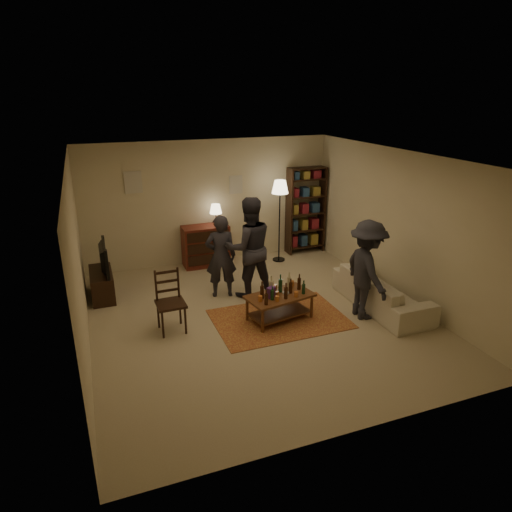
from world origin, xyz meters
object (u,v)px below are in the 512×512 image
tv_stand (102,278)px  person_by_sofa (367,270)px  dining_chair (170,299)px  floor_lamp (280,193)px  person_left (221,256)px  person_right (249,248)px  coffee_table (280,298)px  bookshelf (306,209)px  sofa (382,291)px  dresser (206,245)px

tv_stand → person_by_sofa: (4.14, -2.40, 0.47)m
dining_chair → floor_lamp: (2.90, 2.31, 1.02)m
person_left → person_right: bearing=173.2°
tv_stand → floor_lamp: floor_lamp is taller
tv_stand → coffee_table: bearing=-36.1°
bookshelf → floor_lamp: size_ratio=1.10×
bookshelf → person_left: (-2.58, -1.71, -0.25)m
coffee_table → floor_lamp: bearing=66.8°
coffee_table → dining_chair: (-1.78, 0.32, 0.14)m
coffee_table → person_left: person_left is taller
sofa → person_by_sofa: size_ratio=1.22×
dining_chair → bookshelf: bearing=33.9°
dresser → person_by_sofa: bearing=-60.3°
coffee_table → dresser: size_ratio=0.88×
coffee_table → bookshelf: 3.61m
bookshelf → dresser: bearing=-178.4°
floor_lamp → person_left: (-1.76, -1.35, -0.78)m
coffee_table → person_left: size_ratio=0.76×
tv_stand → person_by_sofa: person_by_sofa is taller
person_right → person_left: bearing=-16.2°
dresser → sofa: (2.39, -3.11, -0.17)m
tv_stand → sofa: size_ratio=0.51×
floor_lamp → person_by_sofa: (0.28, -3.02, -0.71)m
floor_lamp → person_left: size_ratio=1.17×
dining_chair → floor_lamp: size_ratio=0.56×
coffee_table → dining_chair: dining_chair is taller
dining_chair → floor_lamp: floor_lamp is taller
person_left → person_right: 0.55m
bookshelf → person_by_sofa: 3.43m
coffee_table → person_right: 1.24m
coffee_table → tv_stand: 3.40m
sofa → person_left: size_ratio=1.32×
dining_chair → person_left: (1.14, 0.95, 0.24)m
sofa → person_right: size_ratio=1.10×
floor_lamp → person_right: person_right is taller
coffee_table → sofa: 1.91m
tv_stand → person_by_sofa: bearing=-30.1°
person_by_sofa → bookshelf: bearing=-4.7°
tv_stand → bookshelf: bearing=11.8°
tv_stand → person_left: bearing=-19.1°
dining_chair → sofa: (3.68, -0.52, -0.24)m
dining_chair → floor_lamp: 3.85m
tv_stand → sofa: (4.64, -2.20, -0.08)m
coffee_table → dining_chair: bearing=169.9°
tv_stand → person_right: (2.60, -0.89, 0.56)m
bookshelf → tv_stand: bearing=-168.2°
floor_lamp → sofa: (0.78, -2.82, -1.26)m
bookshelf → person_by_sofa: bearing=-99.2°
person_by_sofa → person_right: bearing=50.1°
dining_chair → dresser: (1.28, 2.60, -0.07)m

